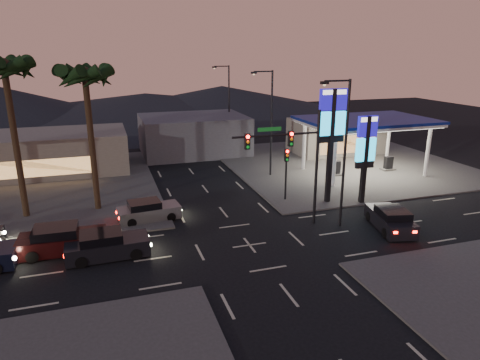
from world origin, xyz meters
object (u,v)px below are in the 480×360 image
object	(u,v)px
gas_station	(366,123)
traffic_signal_mast	(294,153)
pylon_sign_tall	(332,123)
car_lane_a_mid	(61,240)
car_lane_a_front	(107,245)
car_lane_b_front	(148,211)
pylon_sign_short	(366,146)
suv_station	(391,219)

from	to	relation	value
gas_station	traffic_signal_mast	distance (m)	15.82
gas_station	pylon_sign_tall	distance (m)	10.01
traffic_signal_mast	car_lane_a_mid	bearing A→B (deg)	177.70
pylon_sign_tall	car_lane_a_mid	xyz separation A→B (m)	(-19.59, -2.92, -5.62)
traffic_signal_mast	car_lane_a_front	distance (m)	13.11
pylon_sign_tall	car_lane_b_front	xyz separation A→B (m)	(-14.07, 0.68, -5.71)
traffic_signal_mast	car_lane_a_front	world-z (taller)	traffic_signal_mast
traffic_signal_mast	car_lane_a_mid	world-z (taller)	traffic_signal_mast
pylon_sign_short	suv_station	xyz separation A→B (m)	(-1.02, -5.04, -3.94)
pylon_sign_tall	pylon_sign_short	size ratio (longest dim) A/B	1.29
car_lane_a_mid	car_lane_b_front	distance (m)	6.59
car_lane_a_front	car_lane_b_front	xyz separation A→B (m)	(2.96, 5.08, -0.06)
car_lane_a_front	car_lane_a_mid	xyz separation A→B (m)	(-2.56, 1.48, 0.04)
pylon_sign_short	car_lane_a_front	world-z (taller)	pylon_sign_short
pylon_sign_short	suv_station	distance (m)	6.47
pylon_sign_short	car_lane_a_mid	bearing A→B (deg)	-175.04
car_lane_a_mid	gas_station	bearing A→B (deg)	19.17
gas_station	traffic_signal_mast	size ratio (longest dim) A/B	1.53
suv_station	car_lane_a_front	bearing A→B (deg)	174.94
gas_station	car_lane_a_front	xyz separation A→B (m)	(-24.53, -10.90, -4.35)
car_lane_a_front	car_lane_b_front	size ratio (longest dim) A/B	1.06
pylon_sign_tall	traffic_signal_mast	world-z (taller)	pylon_sign_tall
car_lane_a_mid	car_lane_a_front	bearing A→B (deg)	-29.99
car_lane_a_mid	suv_station	distance (m)	21.30
car_lane_a_mid	car_lane_b_front	size ratio (longest dim) A/B	1.13
pylon_sign_tall	traffic_signal_mast	distance (m)	6.02
car_lane_a_front	car_lane_a_mid	bearing A→B (deg)	150.01
pylon_sign_short	car_lane_b_front	world-z (taller)	pylon_sign_short
pylon_sign_short	car_lane_b_front	size ratio (longest dim) A/B	1.51
car_lane_a_mid	suv_station	world-z (taller)	car_lane_a_mid
pylon_sign_tall	car_lane_b_front	distance (m)	15.20
car_lane_b_front	suv_station	size ratio (longest dim) A/B	0.94
pylon_sign_short	car_lane_a_front	bearing A→B (deg)	-170.14
car_lane_a_mid	suv_station	size ratio (longest dim) A/B	1.06
gas_station	pylon_sign_tall	size ratio (longest dim) A/B	1.36
pylon_sign_short	suv_station	size ratio (longest dim) A/B	1.42
car_lane_a_front	suv_station	xyz separation A→B (m)	(18.51, -1.64, -0.02)
pylon_sign_tall	traffic_signal_mast	size ratio (longest dim) A/B	1.12
car_lane_a_mid	car_lane_b_front	xyz separation A→B (m)	(5.52, 3.60, -0.10)
gas_station	car_lane_b_front	xyz separation A→B (m)	(-21.57, -5.82, -4.40)
suv_station	pylon_sign_short	bearing A→B (deg)	78.57
pylon_sign_tall	car_lane_b_front	bearing A→B (deg)	177.21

